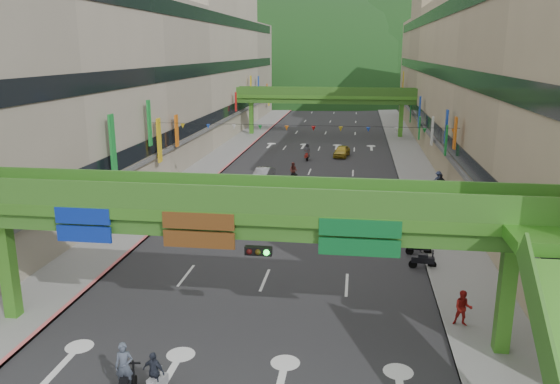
{
  "coord_description": "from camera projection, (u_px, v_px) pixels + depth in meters",
  "views": [
    {
      "loc": [
        4.75,
        -15.51,
        12.3
      ],
      "look_at": [
        0.0,
        18.0,
        3.5
      ],
      "focal_mm": 35.0,
      "sensor_mm": 36.0,
      "label": 1
    }
  ],
  "objects": [
    {
      "name": "curb_right",
      "position": [
        393.0,
        156.0,
        65.25
      ],
      "size": [
        0.2,
        140.0,
        0.18
      ],
      "primitive_type": "cube",
      "color": "gray",
      "rests_on": "ground"
    },
    {
      "name": "overpass_far",
      "position": [
        325.0,
        99.0,
        79.52
      ],
      "size": [
        28.0,
        2.2,
        7.1
      ],
      "color": "#4C9E2D",
      "rests_on": "ground"
    },
    {
      "name": "scooter_rider_near",
      "position": [
        125.0,
        372.0,
        19.75
      ],
      "size": [
        0.73,
        1.59,
        2.16
      ],
      "color": "black",
      "rests_on": "ground"
    },
    {
      "name": "scooter_rider_left",
      "position": [
        154.0,
        376.0,
        19.62
      ],
      "size": [
        0.97,
        1.57,
        1.89
      ],
      "color": "#97989F",
      "rests_on": "ground"
    },
    {
      "name": "pedestrian_dark",
      "position": [
        440.0,
        185.0,
        47.94
      ],
      "size": [
        0.99,
        0.44,
        1.66
      ],
      "primitive_type": "imported",
      "rotation": [
        0.0,
        0.0,
        0.04
      ],
      "color": "black",
      "rests_on": "ground"
    },
    {
      "name": "car_yellow",
      "position": [
        342.0,
        151.0,
        64.85
      ],
      "size": [
        2.15,
        4.08,
        1.32
      ],
      "primitive_type": "imported",
      "rotation": [
        0.0,
        0.0,
        -0.16
      ],
      "color": "gold",
      "rests_on": "ground"
    },
    {
      "name": "hill_right",
      "position": [
        418.0,
        87.0,
        187.69
      ],
      "size": [
        208.0,
        176.0,
        128.0
      ],
      "primitive_type": "ellipsoid",
      "color": "#1C4419",
      "rests_on": "ground"
    },
    {
      "name": "building_row_left",
      "position": [
        164.0,
        74.0,
        66.7
      ],
      "size": [
        12.8,
        95.0,
        19.0
      ],
      "color": "#9E937F",
      "rests_on": "ground"
    },
    {
      "name": "building_row_right",
      "position": [
        485.0,
        76.0,
        61.56
      ],
      "size": [
        12.8,
        95.0,
        19.0
      ],
      "color": "gray",
      "rests_on": "ground"
    },
    {
      "name": "scooter_rider_far",
      "position": [
        307.0,
        152.0,
        62.71
      ],
      "size": [
        0.86,
        1.6,
        1.97
      ],
      "color": "maroon",
      "rests_on": "ground"
    },
    {
      "name": "sidewalk_left",
      "position": [
        229.0,
        152.0,
        67.99
      ],
      "size": [
        4.0,
        140.0,
        0.15
      ],
      "primitive_type": "cube",
      "color": "gray",
      "rests_on": "ground"
    },
    {
      "name": "pedestrian_red",
      "position": [
        463.0,
        311.0,
        24.72
      ],
      "size": [
        0.87,
        0.71,
        1.67
      ],
      "primitive_type": "imported",
      "rotation": [
        0.0,
        0.0,
        -0.09
      ],
      "color": "#A01916",
      "rests_on": "ground"
    },
    {
      "name": "hill_left",
      "position": [
        296.0,
        90.0,
        173.95
      ],
      "size": [
        168.0,
        140.0,
        112.0
      ],
      "primitive_type": "ellipsoid",
      "color": "#1C4419",
      "rests_on": "ground"
    },
    {
      "name": "curb_left",
      "position": [
        244.0,
        152.0,
        67.72
      ],
      "size": [
        0.2,
        140.0,
        0.18
      ],
      "primitive_type": "cube",
      "color": "#CC5959",
      "rests_on": "ground"
    },
    {
      "name": "bunting_string",
      "position": [
        300.0,
        128.0,
        45.85
      ],
      "size": [
        26.0,
        0.36,
        0.47
      ],
      "color": "black",
      "rests_on": "ground"
    },
    {
      "name": "overpass_near",
      "position": [
        259.0,
        229.0,
        22.32
      ],
      "size": [
        28.0,
        12.27,
        7.1
      ],
      "color": "#4C9E2D",
      "rests_on": "ground"
    },
    {
      "name": "sidewalk_right",
      "position": [
        409.0,
        156.0,
        65.0
      ],
      "size": [
        4.0,
        140.0,
        0.15
      ],
      "primitive_type": "cube",
      "color": "gray",
      "rests_on": "ground"
    },
    {
      "name": "road_slab",
      "position": [
        317.0,
        154.0,
        66.51
      ],
      "size": [
        18.0,
        140.0,
        0.02
      ],
      "primitive_type": "cube",
      "color": "#28282B",
      "rests_on": "ground"
    },
    {
      "name": "scooter_rider_mid",
      "position": [
        293.0,
        172.0,
        52.29
      ],
      "size": [
        0.9,
        1.57,
        1.94
      ],
      "color": "black",
      "rests_on": "ground"
    },
    {
      "name": "pedestrian_blue",
      "position": [
        438.0,
        181.0,
        49.35
      ],
      "size": [
        0.81,
        0.58,
        1.6
      ],
      "primitive_type": "imported",
      "rotation": [
        0.0,
        0.0,
        3.29
      ],
      "color": "navy",
      "rests_on": "ground"
    },
    {
      "name": "parked_scooter_row",
      "position": [
        415.0,
        235.0,
        35.81
      ],
      "size": [
        1.6,
        9.35,
        1.08
      ],
      "color": "black",
      "rests_on": "ground"
    },
    {
      "name": "car_silver",
      "position": [
        263.0,
        175.0,
        52.53
      ],
      "size": [
        1.9,
        4.16,
        1.32
      ],
      "primitive_type": "imported",
      "rotation": [
        0.0,
        0.0,
        -0.13
      ],
      "color": "#97999E",
      "rests_on": "ground"
    }
  ]
}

